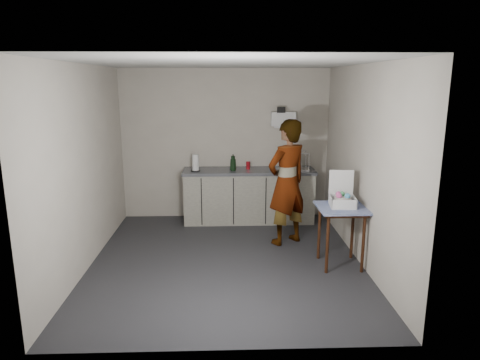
{
  "coord_description": "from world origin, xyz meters",
  "views": [
    {
      "loc": [
        0.0,
        -5.43,
        2.38
      ],
      "look_at": [
        0.21,
        0.45,
        1.02
      ],
      "focal_mm": 32.0,
      "sensor_mm": 36.0,
      "label": 1
    }
  ],
  "objects_px": {
    "paper_towel": "(195,163)",
    "standing_man": "(287,183)",
    "bakery_box": "(342,198)",
    "soap_bottle": "(233,163)",
    "soda_can": "(248,165)",
    "dark_bottle": "(233,163)",
    "side_table": "(342,214)",
    "kitchen_counter": "(249,197)",
    "dish_rack": "(295,166)"
  },
  "relations": [
    {
      "from": "paper_towel",
      "to": "dish_rack",
      "type": "xyz_separation_m",
      "value": [
        1.69,
        0.07,
        -0.06
      ]
    },
    {
      "from": "side_table",
      "to": "paper_towel",
      "type": "distance_m",
      "value": 2.72
    },
    {
      "from": "kitchen_counter",
      "to": "dish_rack",
      "type": "height_order",
      "value": "dish_rack"
    },
    {
      "from": "soap_bottle",
      "to": "bakery_box",
      "type": "relative_size",
      "value": 0.61
    },
    {
      "from": "side_table",
      "to": "soda_can",
      "type": "distance_m",
      "value": 2.26
    },
    {
      "from": "bakery_box",
      "to": "paper_towel",
      "type": "bearing_deg",
      "value": 144.39
    },
    {
      "from": "bakery_box",
      "to": "side_table",
      "type": "bearing_deg",
      "value": -93.72
    },
    {
      "from": "kitchen_counter",
      "to": "soap_bottle",
      "type": "relative_size",
      "value": 8.18
    },
    {
      "from": "standing_man",
      "to": "paper_towel",
      "type": "height_order",
      "value": "standing_man"
    },
    {
      "from": "paper_towel",
      "to": "side_table",
      "type": "bearing_deg",
      "value": -42.05
    },
    {
      "from": "kitchen_counter",
      "to": "dish_rack",
      "type": "bearing_deg",
      "value": -1.84
    },
    {
      "from": "soda_can",
      "to": "bakery_box",
      "type": "distance_m",
      "value": 2.21
    },
    {
      "from": "bakery_box",
      "to": "soda_can",
      "type": "bearing_deg",
      "value": 125.99
    },
    {
      "from": "dish_rack",
      "to": "kitchen_counter",
      "type": "bearing_deg",
      "value": 178.16
    },
    {
      "from": "paper_towel",
      "to": "kitchen_counter",
      "type": "bearing_deg",
      "value": 6.03
    },
    {
      "from": "kitchen_counter",
      "to": "side_table",
      "type": "bearing_deg",
      "value": -59.92
    },
    {
      "from": "side_table",
      "to": "paper_towel",
      "type": "height_order",
      "value": "paper_towel"
    },
    {
      "from": "paper_towel",
      "to": "standing_man",
      "type": "bearing_deg",
      "value": -34.57
    },
    {
      "from": "soap_bottle",
      "to": "side_table",
      "type": "bearing_deg",
      "value": -53.11
    },
    {
      "from": "paper_towel",
      "to": "bakery_box",
      "type": "relative_size",
      "value": 0.64
    },
    {
      "from": "soda_can",
      "to": "bakery_box",
      "type": "relative_size",
      "value": 0.29
    },
    {
      "from": "soda_can",
      "to": "dark_bottle",
      "type": "distance_m",
      "value": 0.26
    },
    {
      "from": "dish_rack",
      "to": "soap_bottle",
      "type": "bearing_deg",
      "value": -177.39
    },
    {
      "from": "standing_man",
      "to": "dark_bottle",
      "type": "distance_m",
      "value": 1.34
    },
    {
      "from": "side_table",
      "to": "bakery_box",
      "type": "distance_m",
      "value": 0.21
    },
    {
      "from": "soap_bottle",
      "to": "soda_can",
      "type": "distance_m",
      "value": 0.3
    },
    {
      "from": "dish_rack",
      "to": "soda_can",
      "type": "bearing_deg",
      "value": 174.4
    },
    {
      "from": "side_table",
      "to": "dark_bottle",
      "type": "xyz_separation_m",
      "value": [
        -1.37,
        1.93,
        0.33
      ]
    },
    {
      "from": "soda_can",
      "to": "bakery_box",
      "type": "xyz_separation_m",
      "value": [
        1.12,
        -1.91,
        -0.07
      ]
    },
    {
      "from": "side_table",
      "to": "soda_can",
      "type": "bearing_deg",
      "value": 119.0
    },
    {
      "from": "soda_can",
      "to": "standing_man",
      "type": "bearing_deg",
      "value": -65.31
    },
    {
      "from": "standing_man",
      "to": "soap_bottle",
      "type": "relative_size",
      "value": 6.79
    },
    {
      "from": "standing_man",
      "to": "soda_can",
      "type": "bearing_deg",
      "value": -98.79
    },
    {
      "from": "soda_can",
      "to": "dark_bottle",
      "type": "relative_size",
      "value": 0.55
    },
    {
      "from": "side_table",
      "to": "paper_towel",
      "type": "bearing_deg",
      "value": 137.33
    },
    {
      "from": "soap_bottle",
      "to": "standing_man",
      "type": "bearing_deg",
      "value": -51.98
    },
    {
      "from": "kitchen_counter",
      "to": "soap_bottle",
      "type": "distance_m",
      "value": 0.68
    },
    {
      "from": "soap_bottle",
      "to": "paper_towel",
      "type": "relative_size",
      "value": 0.97
    },
    {
      "from": "kitchen_counter",
      "to": "bakery_box",
      "type": "xyz_separation_m",
      "value": [
        1.11,
        -1.86,
        0.48
      ]
    },
    {
      "from": "standing_man",
      "to": "paper_towel",
      "type": "relative_size",
      "value": 6.56
    },
    {
      "from": "side_table",
      "to": "soda_can",
      "type": "relative_size",
      "value": 6.28
    },
    {
      "from": "standing_man",
      "to": "paper_towel",
      "type": "xyz_separation_m",
      "value": [
        -1.4,
        0.97,
        0.11
      ]
    },
    {
      "from": "soap_bottle",
      "to": "kitchen_counter",
      "type": "bearing_deg",
      "value": 15.27
    },
    {
      "from": "standing_man",
      "to": "dark_bottle",
      "type": "height_order",
      "value": "standing_man"
    },
    {
      "from": "bakery_box",
      "to": "soap_bottle",
      "type": "bearing_deg",
      "value": 133.34
    },
    {
      "from": "standing_man",
      "to": "dish_rack",
      "type": "bearing_deg",
      "value": -138.93
    },
    {
      "from": "kitchen_counter",
      "to": "paper_towel",
      "type": "height_order",
      "value": "paper_towel"
    },
    {
      "from": "dark_bottle",
      "to": "bakery_box",
      "type": "bearing_deg",
      "value": -54.0
    },
    {
      "from": "bakery_box",
      "to": "kitchen_counter",
      "type": "bearing_deg",
      "value": 126.47
    },
    {
      "from": "soda_can",
      "to": "dish_rack",
      "type": "distance_m",
      "value": 0.8
    }
  ]
}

